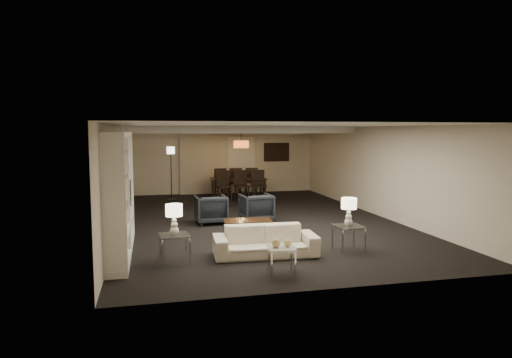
{
  "coord_description": "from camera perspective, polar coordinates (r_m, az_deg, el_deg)",
  "views": [
    {
      "loc": [
        -2.74,
        -11.71,
        2.36
      ],
      "look_at": [
        0.0,
        0.0,
        1.1
      ],
      "focal_mm": 32.0,
      "sensor_mm": 36.0,
      "label": 1
    }
  ],
  "objects": [
    {
      "name": "floor",
      "position": [
        12.26,
        0.0,
        -5.12
      ],
      "size": [
        11.0,
        11.0,
        0.0
      ],
      "primitive_type": "plane",
      "color": "black",
      "rests_on": "ground"
    },
    {
      "name": "ceiling",
      "position": [
        12.03,
        0.0,
        6.65
      ],
      "size": [
        7.0,
        11.0,
        0.02
      ],
      "primitive_type": "cube",
      "color": "silver",
      "rests_on": "ground"
    },
    {
      "name": "wall_back",
      "position": [
        17.47,
        -4.12,
        2.33
      ],
      "size": [
        7.0,
        0.02,
        2.5
      ],
      "primitive_type": "cube",
      "color": "beige",
      "rests_on": "ground"
    },
    {
      "name": "wall_front",
      "position": [
        6.88,
        10.51,
        -3.42
      ],
      "size": [
        7.0,
        0.02,
        2.5
      ],
      "primitive_type": "cube",
      "color": "beige",
      "rests_on": "ground"
    },
    {
      "name": "wall_left",
      "position": [
        11.79,
        -16.8,
        0.32
      ],
      "size": [
        0.02,
        11.0,
        2.5
      ],
      "primitive_type": "cube",
      "color": "beige",
      "rests_on": "ground"
    },
    {
      "name": "wall_right",
      "position": [
        13.32,
        14.83,
        1.0
      ],
      "size": [
        0.02,
        11.0,
        2.5
      ],
      "primitive_type": "cube",
      "color": "beige",
      "rests_on": "ground"
    },
    {
      "name": "ceiling_soffit",
      "position": [
        15.46,
        -2.97,
        6.12
      ],
      "size": [
        7.0,
        4.0,
        0.2
      ],
      "primitive_type": "cube",
      "color": "silver",
      "rests_on": "ceiling"
    },
    {
      "name": "curtains",
      "position": [
        17.27,
        -7.02,
        2.09
      ],
      "size": [
        1.5,
        0.12,
        2.4
      ],
      "primitive_type": "cube",
      "color": "beige",
      "rests_on": "wall_back"
    },
    {
      "name": "door",
      "position": [
        17.57,
        -1.84,
        1.71
      ],
      "size": [
        0.9,
        0.05,
        2.1
      ],
      "primitive_type": "cube",
      "color": "silver",
      "rests_on": "wall_back"
    },
    {
      "name": "painting",
      "position": [
        17.86,
        2.58,
        3.38
      ],
      "size": [
        0.95,
        0.04,
        0.65
      ],
      "primitive_type": "cube",
      "color": "#142D38",
      "rests_on": "wall_back"
    },
    {
      "name": "media_unit",
      "position": [
        9.21,
        -16.61,
        -1.67
      ],
      "size": [
        0.38,
        3.4,
        2.35
      ],
      "primitive_type": null,
      "color": "white",
      "rests_on": "wall_left"
    },
    {
      "name": "pendant_light",
      "position": [
        15.52,
        -1.87,
        4.36
      ],
      "size": [
        0.52,
        0.52,
        0.24
      ],
      "primitive_type": "cylinder",
      "color": "#D8591E",
      "rests_on": "ceiling_soffit"
    },
    {
      "name": "sofa",
      "position": [
        8.74,
        1.18,
        -7.77
      ],
      "size": [
        2.0,
        0.87,
        0.57
      ],
      "primitive_type": "imported",
      "rotation": [
        0.0,
        0.0,
        -0.06
      ],
      "color": "beige",
      "rests_on": "floor"
    },
    {
      "name": "coffee_table",
      "position": [
        10.28,
        -1.05,
        -6.2
      ],
      "size": [
        1.12,
        0.71,
        0.38
      ],
      "primitive_type": null,
      "rotation": [
        0.0,
        0.0,
        -0.08
      ],
      "color": "black",
      "rests_on": "floor"
    },
    {
      "name": "armchair_left",
      "position": [
        11.79,
        -5.65,
        -3.8
      ],
      "size": [
        0.81,
        0.83,
        0.73
      ],
      "primitive_type": "imported",
      "rotation": [
        0.0,
        0.0,
        3.19
      ],
      "color": "black",
      "rests_on": "floor"
    },
    {
      "name": "armchair_right",
      "position": [
        12.0,
        0.05,
        -3.6
      ],
      "size": [
        0.84,
        0.86,
        0.73
      ],
      "primitive_type": "imported",
      "rotation": [
        0.0,
        0.0,
        3.22
      ],
      "color": "black",
      "rests_on": "floor"
    },
    {
      "name": "side_table_left",
      "position": [
        8.5,
        -10.13,
        -8.5
      ],
      "size": [
        0.57,
        0.57,
        0.5
      ],
      "primitive_type": null,
      "rotation": [
        0.0,
        0.0,
        0.07
      ],
      "color": "silver",
      "rests_on": "floor"
    },
    {
      "name": "side_table_right",
      "position": [
        9.3,
        11.46,
        -7.26
      ],
      "size": [
        0.55,
        0.55,
        0.5
      ],
      "primitive_type": null,
      "rotation": [
        0.0,
        0.0,
        0.02
      ],
      "color": "white",
      "rests_on": "floor"
    },
    {
      "name": "table_lamp_left",
      "position": [
        8.38,
        -10.19,
        -5.0
      ],
      "size": [
        0.31,
        0.31,
        0.55
      ],
      "primitive_type": null,
      "rotation": [
        0.0,
        0.0,
        -0.02
      ],
      "color": "silver",
      "rests_on": "side_table_left"
    },
    {
      "name": "table_lamp_right",
      "position": [
        9.2,
        11.53,
        -4.05
      ],
      "size": [
        0.34,
        0.34,
        0.55
      ],
      "primitive_type": null,
      "rotation": [
        0.0,
        0.0,
        0.13
      ],
      "color": "beige",
      "rests_on": "side_table_right"
    },
    {
      "name": "marble_table",
      "position": [
        7.73,
        3.23,
        -10.09
      ],
      "size": [
        0.5,
        0.5,
        0.45
      ],
      "primitive_type": null,
      "rotation": [
        0.0,
        0.0,
        -0.14
      ],
      "color": "silver",
      "rests_on": "floor"
    },
    {
      "name": "gold_gourd_a",
      "position": [
        7.62,
        2.51,
        -8.01
      ],
      "size": [
        0.14,
        0.14,
        0.14
      ],
      "primitive_type": "sphere",
      "color": "tan",
      "rests_on": "marble_table"
    },
    {
      "name": "gold_gourd_b",
      "position": [
        7.68,
        3.96,
        -7.99
      ],
      "size": [
        0.13,
        0.13,
        0.13
      ],
      "primitive_type": "sphere",
      "color": "#DCC974",
      "rests_on": "marble_table"
    },
    {
      "name": "television",
      "position": [
        9.81,
        -16.21,
        -2.03
      ],
      "size": [
        0.99,
        0.13,
        0.57
      ],
      "primitive_type": "imported",
      "rotation": [
        0.0,
        0.0,
        1.57
      ],
      "color": "black",
      "rests_on": "media_unit"
    },
    {
      "name": "vase_blue",
      "position": [
        7.9,
        -17.16,
        -3.2
      ],
      "size": [
        0.15,
        0.15,
        0.16
      ],
      "primitive_type": "imported",
      "color": "#213E92",
      "rests_on": "media_unit"
    },
    {
      "name": "vase_amber",
      "position": [
        8.67,
        -16.89,
        0.98
      ],
      "size": [
        0.16,
        0.16,
        0.17
      ],
      "primitive_type": "imported",
      "color": "#AE733A",
      "rests_on": "media_unit"
    },
    {
      "name": "floor_speaker",
      "position": [
        11.17,
        -15.37,
        -3.98
      ],
      "size": [
        0.12,
        0.12,
        0.94
      ],
      "primitive_type": "cube",
      "rotation": [
        0.0,
        0.0,
        0.18
      ],
      "color": "black",
      "rests_on": "floor"
    },
    {
      "name": "dining_table",
      "position": [
        16.23,
        -2.23,
        -1.15
      ],
      "size": [
        2.05,
        1.26,
        0.69
      ],
      "primitive_type": "imported",
      "rotation": [
        0.0,
        0.0,
        -0.08
      ],
      "color": "black",
      "rests_on": "floor"
    },
    {
      "name": "chair_nl",
      "position": [
        15.47,
        -3.95,
        -0.88
      ],
      "size": [
        0.54,
        0.54,
        1.03
      ],
      "primitive_type": null,
      "rotation": [
        0.0,
        0.0,
        0.14
      ],
      "color": "black",
      "rests_on": "floor"
    },
    {
      "name": "chair_nm",
      "position": [
        15.58,
        -1.78,
        -0.82
      ],
      "size": [
        0.51,
        0.51,
        1.03
      ],
      "primitive_type": null,
      "rotation": [
        0.0,
        0.0,
        0.08
      ],
      "color": "black",
      "rests_on": "floor"
    },
    {
      "name": "chair_nr",
      "position": [
        15.71,
        0.37,
        -0.77
      ],
      "size": [
        0.5,
        0.5,
        1.03
      ],
      "primitive_type": null,
      "rotation": [
        0.0,
        0.0,
        -0.05
      ],
      "color": "black",
      "rests_on": "floor"
    },
    {
      "name": "chair_fl",
      "position": [
        16.75,
        -4.67,
        -0.36
      ],
      "size": [
        0.53,
        0.53,
        1.03
      ],
      "primitive_type": null,
      "rotation": [
        0.0,
        0.0,
        3.27
      ],
      "color": "black",
      "rests_on": "floor"
    },
    {
      "name": "chair_fm",
      "position": [
        16.85,
        -2.65,
        -0.31
      ],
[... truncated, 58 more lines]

